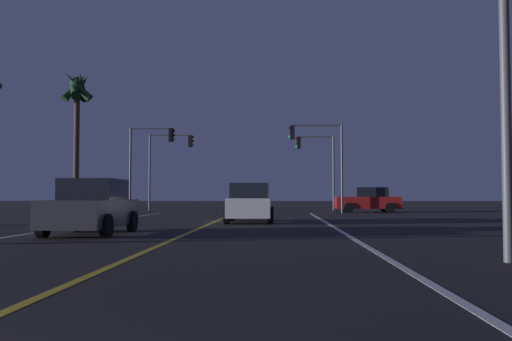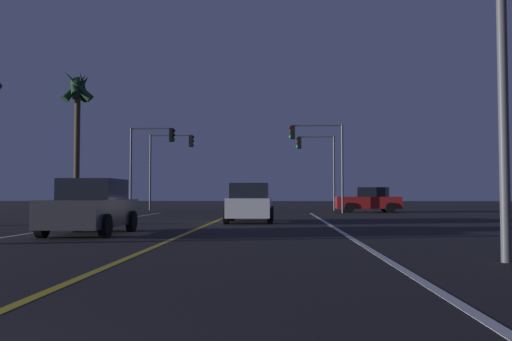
{
  "view_description": "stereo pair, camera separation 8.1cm",
  "coord_description": "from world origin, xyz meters",
  "px_view_note": "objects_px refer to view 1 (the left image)",
  "views": [
    {
      "loc": [
        2.84,
        -1.61,
        1.22
      ],
      "look_at": [
        1.75,
        25.42,
        2.4
      ],
      "focal_mm": 38.6,
      "sensor_mm": 36.0,
      "label": 1
    },
    {
      "loc": [
        2.92,
        -1.61,
        1.22
      ],
      "look_at": [
        1.75,
        25.42,
        2.4
      ],
      "focal_mm": 38.6,
      "sensor_mm": 36.0,
      "label": 2
    }
  ],
  "objects_px": {
    "traffic_light_near_left": "(151,150)",
    "traffic_light_far_right": "(316,155)",
    "palm_tree_left_far": "(77,98)",
    "car_oncoming": "(92,207)",
    "car_ahead_far": "(250,204)",
    "car_crossing_side": "(368,200)",
    "traffic_light_near_right": "(317,147)",
    "traffic_light_far_left": "(170,154)"
  },
  "relations": [
    {
      "from": "traffic_light_near_right",
      "to": "traffic_light_near_left",
      "type": "xyz_separation_m",
      "value": [
        -11.02,
        0.0,
        -0.13
      ]
    },
    {
      "from": "car_oncoming",
      "to": "palm_tree_left_far",
      "type": "distance_m",
      "value": 20.38
    },
    {
      "from": "car_ahead_far",
      "to": "car_oncoming",
      "type": "distance_m",
      "value": 8.57
    },
    {
      "from": "traffic_light_near_right",
      "to": "traffic_light_far_right",
      "type": "relative_size",
      "value": 1.03
    },
    {
      "from": "car_crossing_side",
      "to": "traffic_light_near_left",
      "type": "bearing_deg",
      "value": 5.58
    },
    {
      "from": "traffic_light_near_right",
      "to": "traffic_light_far_right",
      "type": "height_order",
      "value": "traffic_light_near_right"
    },
    {
      "from": "traffic_light_near_right",
      "to": "traffic_light_far_left",
      "type": "height_order",
      "value": "traffic_light_near_right"
    },
    {
      "from": "car_oncoming",
      "to": "traffic_light_near_left",
      "type": "relative_size",
      "value": 0.76
    },
    {
      "from": "car_oncoming",
      "to": "traffic_light_near_right",
      "type": "bearing_deg",
      "value": 157.26
    },
    {
      "from": "car_oncoming",
      "to": "traffic_light_far_right",
      "type": "height_order",
      "value": "traffic_light_far_right"
    },
    {
      "from": "car_ahead_far",
      "to": "traffic_light_far_right",
      "type": "xyz_separation_m",
      "value": [
        4.07,
        17.83,
        3.35
      ]
    },
    {
      "from": "traffic_light_far_left",
      "to": "traffic_light_near_right",
      "type": "bearing_deg",
      "value": -26.93
    },
    {
      "from": "traffic_light_near_left",
      "to": "traffic_light_far_left",
      "type": "height_order",
      "value": "traffic_light_far_left"
    },
    {
      "from": "car_oncoming",
      "to": "traffic_light_far_left",
      "type": "bearing_deg",
      "value": -174.12
    },
    {
      "from": "traffic_light_far_right",
      "to": "traffic_light_far_left",
      "type": "bearing_deg",
      "value": 0.0
    },
    {
      "from": "palm_tree_left_far",
      "to": "car_ahead_far",
      "type": "bearing_deg",
      "value": -42.23
    },
    {
      "from": "car_oncoming",
      "to": "traffic_light_far_right",
      "type": "bearing_deg",
      "value": 161.26
    },
    {
      "from": "car_ahead_far",
      "to": "traffic_light_near_right",
      "type": "height_order",
      "value": "traffic_light_near_right"
    },
    {
      "from": "traffic_light_far_right",
      "to": "traffic_light_far_left",
      "type": "height_order",
      "value": "traffic_light_far_left"
    },
    {
      "from": "traffic_light_near_right",
      "to": "traffic_light_near_left",
      "type": "distance_m",
      "value": 11.02
    },
    {
      "from": "car_crossing_side",
      "to": "traffic_light_far_right",
      "type": "xyz_separation_m",
      "value": [
        -3.26,
        4.08,
        3.35
      ]
    },
    {
      "from": "traffic_light_far_right",
      "to": "palm_tree_left_far",
      "type": "bearing_deg",
      "value": 24.72
    },
    {
      "from": "car_oncoming",
      "to": "traffic_light_near_left",
      "type": "xyz_separation_m",
      "value": [
        -2.78,
        19.65,
        3.38
      ]
    },
    {
      "from": "traffic_light_near_right",
      "to": "traffic_light_far_left",
      "type": "xyz_separation_m",
      "value": [
        -10.83,
        5.5,
        -0.02
      ]
    },
    {
      "from": "traffic_light_near_left",
      "to": "palm_tree_left_far",
      "type": "distance_m",
      "value": 5.71
    },
    {
      "from": "traffic_light_near_right",
      "to": "traffic_light_far_right",
      "type": "xyz_separation_m",
      "value": [
        0.3,
        5.5,
        -0.15
      ]
    },
    {
      "from": "traffic_light_near_left",
      "to": "traffic_light_near_right",
      "type": "bearing_deg",
      "value": -0.0
    },
    {
      "from": "palm_tree_left_far",
      "to": "car_oncoming",
      "type": "bearing_deg",
      "value": -68.09
    },
    {
      "from": "traffic_light_far_left",
      "to": "palm_tree_left_far",
      "type": "bearing_deg",
      "value": -122.48
    },
    {
      "from": "car_oncoming",
      "to": "traffic_light_far_left",
      "type": "relative_size",
      "value": 0.74
    },
    {
      "from": "car_crossing_side",
      "to": "traffic_light_far_right",
      "type": "relative_size",
      "value": 0.76
    },
    {
      "from": "car_oncoming",
      "to": "traffic_light_near_right",
      "type": "relative_size",
      "value": 0.74
    },
    {
      "from": "traffic_light_near_left",
      "to": "traffic_light_far_right",
      "type": "relative_size",
      "value": 1.01
    },
    {
      "from": "traffic_light_far_left",
      "to": "car_crossing_side",
      "type": "bearing_deg",
      "value": -15.82
    },
    {
      "from": "palm_tree_left_far",
      "to": "car_crossing_side",
      "type": "bearing_deg",
      "value": 9.47
    },
    {
      "from": "car_oncoming",
      "to": "car_crossing_side",
      "type": "relative_size",
      "value": 1.0
    },
    {
      "from": "traffic_light_far_right",
      "to": "palm_tree_left_far",
      "type": "relative_size",
      "value": 0.61
    },
    {
      "from": "traffic_light_far_right",
      "to": "traffic_light_far_left",
      "type": "distance_m",
      "value": 11.12
    },
    {
      "from": "traffic_light_near_right",
      "to": "car_oncoming",
      "type": "bearing_deg",
      "value": 67.26
    },
    {
      "from": "car_crossing_side",
      "to": "palm_tree_left_far",
      "type": "distance_m",
      "value": 20.34
    },
    {
      "from": "traffic_light_near_right",
      "to": "traffic_light_far_left",
      "type": "distance_m",
      "value": 12.14
    },
    {
      "from": "car_ahead_far",
      "to": "car_oncoming",
      "type": "xyz_separation_m",
      "value": [
        -4.47,
        -7.32,
        0.0
      ]
    }
  ]
}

